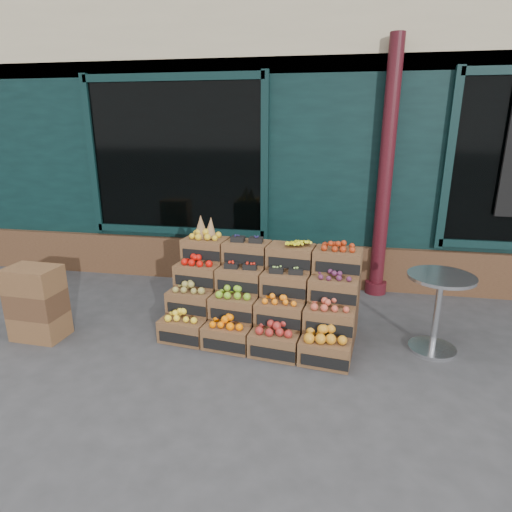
# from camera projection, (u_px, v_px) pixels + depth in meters

# --- Properties ---
(ground) EXTENTS (60.00, 60.00, 0.00)m
(ground) POSITION_uv_depth(u_px,v_px,m) (263.00, 363.00, 4.11)
(ground) COLOR #39393B
(ground) RESTS_ON ground
(shop_facade) EXTENTS (12.00, 6.24, 4.80)m
(shop_facade) POSITION_uv_depth(u_px,v_px,m) (308.00, 113.00, 8.19)
(shop_facade) COLOR black
(shop_facade) RESTS_ON ground
(crate_display) EXTENTS (2.07, 1.19, 1.23)m
(crate_display) POSITION_uv_depth(u_px,v_px,m) (262.00, 301.00, 4.59)
(crate_display) COLOR brown
(crate_display) RESTS_ON ground
(spare_crates) EXTENTS (0.54, 0.39, 0.79)m
(spare_crates) POSITION_uv_depth(u_px,v_px,m) (37.00, 303.00, 4.50)
(spare_crates) COLOR brown
(spare_crates) RESTS_ON ground
(bistro_table) EXTENTS (0.64, 0.64, 0.80)m
(bistro_table) POSITION_uv_depth(u_px,v_px,m) (438.00, 304.00, 4.20)
(bistro_table) COLOR silver
(bistro_table) RESTS_ON ground
(shopkeeper) EXTENTS (0.73, 0.52, 1.89)m
(shopkeeper) POSITION_uv_depth(u_px,v_px,m) (174.00, 205.00, 6.82)
(shopkeeper) COLOR #1F6D29
(shopkeeper) RESTS_ON ground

